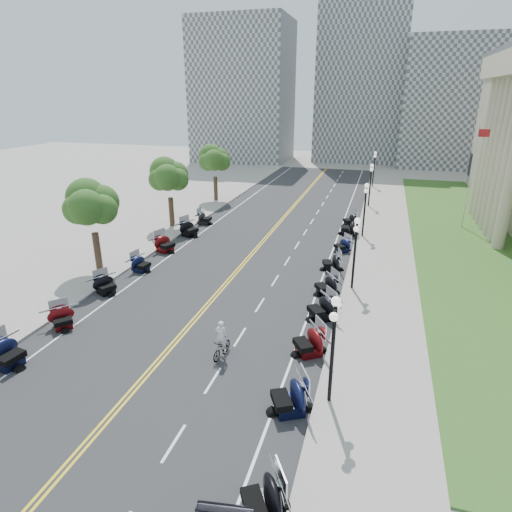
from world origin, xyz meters
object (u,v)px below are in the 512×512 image
(motorcycle_n_3, at_px, (290,396))
(cyclist_rider, at_px, (221,324))
(bicycle, at_px, (222,348))
(flagpole, at_px, (470,178))

(motorcycle_n_3, height_order, cyclist_rider, cyclist_rider)
(bicycle, bearing_deg, flagpole, 70.62)
(motorcycle_n_3, height_order, bicycle, motorcycle_n_3)
(bicycle, distance_m, cyclist_rider, 1.36)
(cyclist_rider, bearing_deg, flagpole, -118.29)
(motorcycle_n_3, bearing_deg, bicycle, -153.29)
(motorcycle_n_3, relative_size, bicycle, 1.31)
(motorcycle_n_3, bearing_deg, flagpole, 132.90)
(motorcycle_n_3, distance_m, bicycle, 5.11)
(motorcycle_n_3, bearing_deg, cyclist_rider, -153.29)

